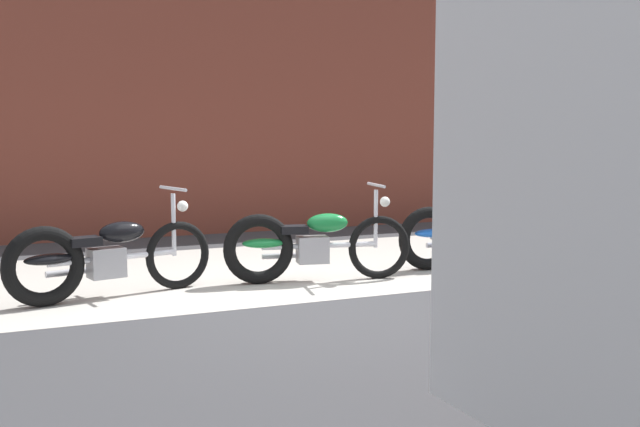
{
  "coord_description": "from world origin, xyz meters",
  "views": [
    {
      "loc": [
        -2.52,
        -5.91,
        1.51
      ],
      "look_at": [
        0.31,
        0.61,
        0.75
      ],
      "focal_mm": 39.92,
      "sensor_mm": 36.0,
      "label": 1
    }
  ],
  "objects": [
    {
      "name": "ground_plane",
      "position": [
        0.0,
        0.0,
        0.0
      ],
      "size": [
        80.0,
        80.0,
        0.0
      ],
      "primitive_type": "plane",
      "color": "#38383A"
    },
    {
      "name": "sidewalk_slab",
      "position": [
        0.0,
        1.75,
        0.0
      ],
      "size": [
        36.0,
        3.5,
        0.01
      ],
      "primitive_type": "cube",
      "color": "#B2ADA3",
      "rests_on": "ground"
    },
    {
      "name": "brick_building_wall",
      "position": [
        0.0,
        5.2,
        2.55
      ],
      "size": [
        36.0,
        0.5,
        5.1
      ],
      "primitive_type": "cube",
      "color": "brown",
      "rests_on": "ground"
    },
    {
      "name": "motorcycle_black",
      "position": [
        -1.82,
        0.92,
        0.4
      ],
      "size": [
        1.98,
        0.71,
        1.03
      ],
      "rotation": [
        0.0,
        0.0,
        0.23
      ],
      "color": "black",
      "rests_on": "ground"
    },
    {
      "name": "motorcycle_green",
      "position": [
        0.26,
        0.9,
        0.4
      ],
      "size": [
        1.99,
        0.69,
        1.03
      ],
      "rotation": [
        0.0,
        0.0,
        -0.19
      ],
      "color": "black",
      "rests_on": "ground"
    },
    {
      "name": "motorcycle_blue",
      "position": [
        2.3,
        0.92,
        0.4
      ],
      "size": [
        2.0,
        0.6,
        1.03
      ],
      "rotation": [
        0.0,
        0.0,
        -0.11
      ],
      "color": "black",
      "rests_on": "ground"
    }
  ]
}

